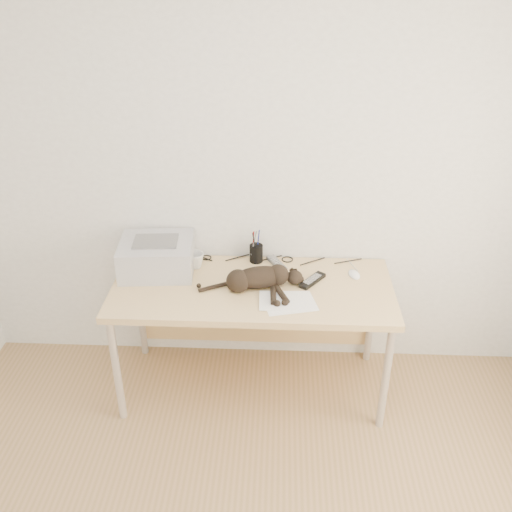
{
  "coord_description": "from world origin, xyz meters",
  "views": [
    {
      "loc": [
        0.14,
        -1.35,
        2.47
      ],
      "look_at": [
        0.02,
        1.34,
        0.97
      ],
      "focal_mm": 40.0,
      "sensor_mm": 36.0,
      "label": 1
    }
  ],
  "objects_px": {
    "mouse": "(354,273)",
    "cat": "(257,279)",
    "printer": "(157,256)",
    "mug": "(196,260)",
    "pen_cup": "(256,253)",
    "desk": "(253,298)"
  },
  "relations": [
    {
      "from": "cat",
      "to": "mug",
      "type": "distance_m",
      "value": 0.43
    },
    {
      "from": "pen_cup",
      "to": "desk",
      "type": "bearing_deg",
      "value": -92.45
    },
    {
      "from": "mug",
      "to": "mouse",
      "type": "relative_size",
      "value": 0.95
    },
    {
      "from": "cat",
      "to": "pen_cup",
      "type": "height_order",
      "value": "pen_cup"
    },
    {
      "from": "mouse",
      "to": "desk",
      "type": "bearing_deg",
      "value": 172.38
    },
    {
      "from": "cat",
      "to": "mouse",
      "type": "distance_m",
      "value": 0.59
    },
    {
      "from": "desk",
      "to": "cat",
      "type": "height_order",
      "value": "cat"
    },
    {
      "from": "mug",
      "to": "mouse",
      "type": "distance_m",
      "value": 0.94
    },
    {
      "from": "mouse",
      "to": "cat",
      "type": "bearing_deg",
      "value": -177.3
    },
    {
      "from": "printer",
      "to": "mug",
      "type": "xyz_separation_m",
      "value": [
        0.22,
        0.05,
        -0.05
      ]
    },
    {
      "from": "mug",
      "to": "desk",
      "type": "bearing_deg",
      "value": -18.14
    },
    {
      "from": "printer",
      "to": "cat",
      "type": "bearing_deg",
      "value": -16.19
    },
    {
      "from": "desk",
      "to": "pen_cup",
      "type": "bearing_deg",
      "value": 87.55
    },
    {
      "from": "printer",
      "to": "cat",
      "type": "xyz_separation_m",
      "value": [
        0.6,
        -0.17,
        -0.04
      ]
    },
    {
      "from": "desk",
      "to": "mouse",
      "type": "bearing_deg",
      "value": 5.91
    },
    {
      "from": "printer",
      "to": "cat",
      "type": "distance_m",
      "value": 0.62
    },
    {
      "from": "desk",
      "to": "mouse",
      "type": "distance_m",
      "value": 0.61
    },
    {
      "from": "printer",
      "to": "mug",
      "type": "height_order",
      "value": "printer"
    },
    {
      "from": "cat",
      "to": "mouse",
      "type": "height_order",
      "value": "cat"
    },
    {
      "from": "mug",
      "to": "cat",
      "type": "bearing_deg",
      "value": -30.14
    },
    {
      "from": "pen_cup",
      "to": "cat",
      "type": "bearing_deg",
      "value": -86.85
    },
    {
      "from": "cat",
      "to": "mug",
      "type": "xyz_separation_m",
      "value": [
        -0.38,
        0.22,
        -0.01
      ]
    }
  ]
}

